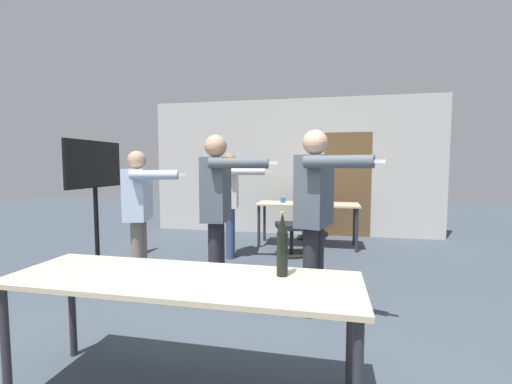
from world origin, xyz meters
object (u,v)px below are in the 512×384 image
Objects in this scene: beer_bottle at (282,246)px; tv_screen at (95,188)px; office_chair_far_left at (296,228)px; person_near_casual at (231,195)px; office_chair_mid_tucked at (307,216)px; person_center_tall at (218,201)px; drink_cup at (283,200)px; person_left_plaid at (139,205)px; person_right_polo at (316,204)px.

tv_screen is at bearing 143.64° from beer_bottle.
person_near_casual is at bearing 92.10° from office_chair_far_left.
office_chair_far_left is 3.37m from beer_bottle.
person_near_casual is 1.70× the size of office_chair_mid_tucked.
person_near_casual is 3.21m from beer_bottle.
person_center_tall reaches higher than drink_cup.
person_left_plaid is 4.08× the size of beer_bottle.
person_near_casual is 1.21m from drink_cup.
tv_screen is 3.54m from beer_bottle.
person_near_casual is at bearing -126.39° from person_right_polo.
office_chair_mid_tucked is at bearing -158.87° from person_right_polo.
person_center_tall is 3.34m from office_chair_mid_tucked.
office_chair_mid_tucked is at bearing -47.42° from tv_screen.
tv_screen is at bearing -130.33° from person_left_plaid.
tv_screen is at bearing -114.07° from person_center_tall.
drink_cup is (-0.51, 3.99, -0.14)m from beer_bottle.
drink_cup is at bearing -150.05° from person_right_polo.
drink_cup is at bearing 97.33° from beer_bottle.
tv_screen is 2.98m from office_chair_far_left.
person_center_tall is at bearing -97.65° from drink_cup.
tv_screen is 3.02m from drink_cup.
drink_cup is at bearing 134.16° from person_left_plaid.
person_left_plaid is 1.69× the size of office_chair_mid_tucked.
person_near_casual is (0.75, 1.33, 0.01)m from person_left_plaid.
person_center_tall is 1.85× the size of office_chair_mid_tucked.
person_right_polo is 4.49× the size of beer_bottle.
drink_cup is (-0.38, -0.60, 0.36)m from office_chair_mid_tucked.
person_right_polo is at bearing 64.00° from person_left_plaid.
person_near_casual is (-0.31, 1.60, -0.09)m from person_center_tall.
person_center_tall is 1.64m from beer_bottle.
person_right_polo is 2.20m from office_chair_far_left.
person_left_plaid is at bearing 139.33° from beer_bottle.
office_chair_far_left is 1.27m from office_chair_mid_tucked.
beer_bottle is at bearing -82.67° from drink_cup.
person_left_plaid is 0.91× the size of person_right_polo.
person_right_polo is at bearing 77.29° from person_center_tall.
person_right_polo reaches higher than person_left_plaid.
person_near_casual is (1.67, 0.89, -0.14)m from tv_screen.
person_center_tall is at bearing -109.66° from tv_screen.
office_chair_mid_tucked is 2.41× the size of beer_bottle.
office_chair_far_left is 2.38× the size of beer_bottle.
person_right_polo reaches higher than drink_cup.
office_chair_mid_tucked is 4.62m from beer_bottle.
person_near_casual is at bearing -61.96° from tv_screen.
office_chair_far_left is at bearing -65.03° from tv_screen.
person_near_casual is 4.10× the size of beer_bottle.
person_right_polo is at bearing -76.38° from drink_cup.
person_left_plaid reaches higher than office_chair_far_left.
tv_screen reaches higher than person_center_tall.
beer_bottle is at bearing 10.27° from office_chair_mid_tucked.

